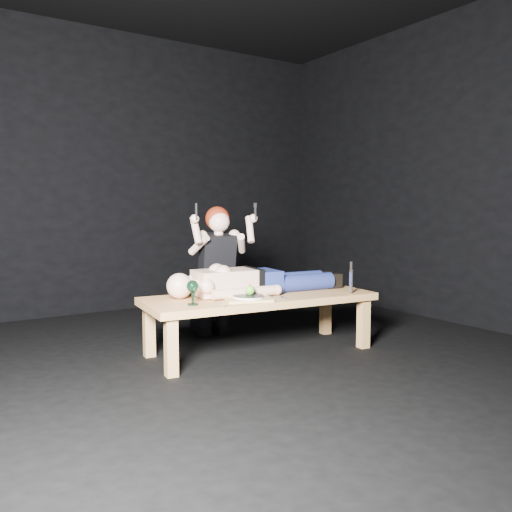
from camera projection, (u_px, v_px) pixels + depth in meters
name	position (u px, v px, depth m)	size (l,w,h in m)	color
ground	(239.00, 366.00, 3.77)	(5.00, 5.00, 0.00)	black
back_wall	(118.00, 173.00, 5.71)	(5.00, 5.00, 0.00)	black
table	(260.00, 324.00, 4.11)	(1.78, 0.67, 0.45)	tan
lying_man	(259.00, 277.00, 4.19)	(1.65, 0.50, 0.24)	#DCB091
kneeling_woman	(215.00, 270.00, 4.58)	(0.62, 0.70, 1.17)	black
serving_tray	(248.00, 299.00, 3.84)	(0.33, 0.24, 0.02)	tan
plate	(248.00, 297.00, 3.84)	(0.22, 0.22, 0.02)	white
apple	(250.00, 290.00, 3.86)	(0.07, 0.07, 0.07)	green
goblet	(193.00, 293.00, 3.66)	(0.08, 0.08, 0.17)	black
fork_flat	(223.00, 304.00, 3.70)	(0.02, 0.19, 0.01)	#B2B2B7
knife_flat	(282.00, 297.00, 3.98)	(0.02, 0.19, 0.01)	#B2B2B7
spoon_flat	(274.00, 297.00, 3.99)	(0.02, 0.19, 0.01)	#B2B2B7
carving_knife	(351.00, 277.00, 4.17)	(0.03, 0.04, 0.25)	#B2B2B7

